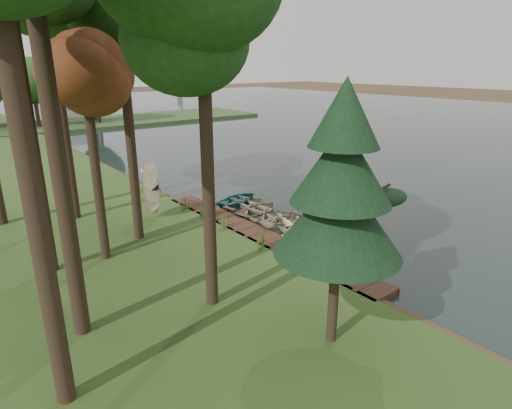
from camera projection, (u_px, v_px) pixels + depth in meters
ground at (280, 231)px, 23.31m from camera, size 300.00×300.00×0.00m
water at (350, 133)px, 55.91m from camera, size 130.00×200.00×0.05m
boardwalk at (257, 236)px, 22.32m from camera, size 1.60×16.00×0.30m
peninsula at (101, 122)px, 65.12m from camera, size 50.00×14.00×0.45m
far_trees at (73, 80)px, 61.21m from camera, size 45.60×5.60×8.80m
bridge at (24, 70)px, 117.53m from camera, size 95.90×4.00×8.60m
building_a at (69, 63)px, 142.25m from camera, size 10.00×8.00×18.00m
rowboat_0 at (370, 252)px, 19.89m from camera, size 3.48×2.91×0.62m
rowboat_1 at (340, 242)px, 20.96m from camera, size 3.73×3.14×0.66m
rowboat_2 at (324, 232)px, 22.07m from camera, size 3.73×2.78×0.74m
rowboat_3 at (312, 228)px, 22.74m from camera, size 4.04×3.48×0.70m
rowboat_4 at (292, 220)px, 23.75m from camera, size 4.25×3.51×0.77m
rowboat_5 at (274, 216)px, 24.66m from camera, size 3.49×2.86×0.63m
rowboat_6 at (259, 209)px, 25.78m from camera, size 3.71×3.00×0.68m
rowboat_7 at (246, 203)px, 26.87m from camera, size 3.34×2.54×0.65m
rowboat_8 at (239, 198)px, 27.81m from camera, size 3.61×2.90×0.66m
stored_rowboat at (155, 212)px, 24.45m from camera, size 3.29×2.43×0.66m
tree_0 at (202, 17)px, 12.80m from camera, size 5.03×5.03×11.97m
tree_2 at (84, 74)px, 17.00m from camera, size 3.65×3.65×9.68m
tree_4 at (117, 0)px, 18.32m from camera, size 4.13×4.13×12.99m
pine_tree at (340, 188)px, 12.12m from camera, size 3.80×3.80×8.12m
reeds_0 at (260, 238)px, 20.39m from camera, size 0.60×0.60×0.98m
reeds_1 at (225, 220)px, 22.61m from camera, size 0.60×0.60×1.04m
reeds_2 at (184, 201)px, 25.84m from camera, size 0.60×0.60×1.05m
reeds_3 at (201, 210)px, 24.45m from camera, size 0.60×0.60×0.86m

